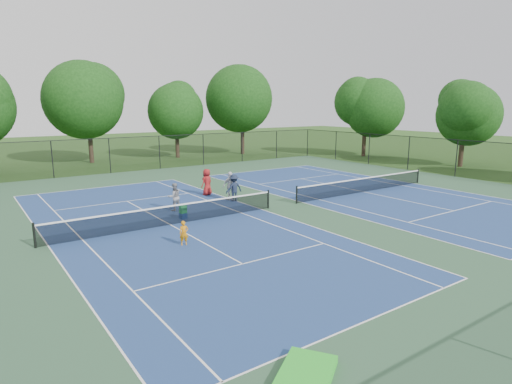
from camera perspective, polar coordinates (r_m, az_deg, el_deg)
ground at (r=24.87m, az=3.57°, el=-1.87°), size 140.00×140.00×0.00m
court_pad at (r=24.87m, az=3.57°, el=-1.86°), size 36.00×36.00×0.01m
tennis_court_left at (r=21.32m, az=-11.33°, el=-4.09°), size 12.00×23.83×1.07m
tennis_court_right at (r=29.64m, az=14.21°, el=0.17°), size 12.00×23.83×1.07m
perimeter_fence at (r=24.55m, az=3.62°, el=1.77°), size 36.08×36.08×3.02m
tree_back_b at (r=46.24m, az=-21.62°, el=11.79°), size 7.60×7.60×10.03m
tree_back_c at (r=48.27m, az=-10.63°, el=11.02°), size 6.00×6.00×8.40m
tree_back_d at (r=51.30m, az=-1.85°, el=12.72°), size 7.80×7.80×10.37m
tree_side_e at (r=50.36m, az=14.44°, el=11.24°), size 6.60×6.60×8.87m
tree_side_f at (r=44.85m, az=26.12°, el=9.74°), size 5.80×5.80×8.12m
child_player at (r=18.13m, az=-9.59°, el=-5.43°), size 0.43×0.34×1.04m
instructor at (r=24.01m, az=-10.83°, el=-0.65°), size 0.77×0.60×1.55m
bystander_a at (r=26.27m, az=-3.42°, el=0.83°), size 1.06×0.50×1.77m
bystander_b at (r=25.93m, az=-2.95°, el=0.55°), size 1.07×0.63×1.65m
bystander_c at (r=27.85m, az=-6.56°, el=1.33°), size 0.98×0.80×1.72m
ball_crate at (r=22.37m, az=-9.68°, el=-3.15°), size 0.39×0.34×0.30m
ball_hopper at (r=22.28m, az=-9.71°, el=-2.28°), size 0.34×0.28×0.40m
green_tarp at (r=9.97m, az=6.59°, el=-23.16°), size 2.03×1.86×0.18m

